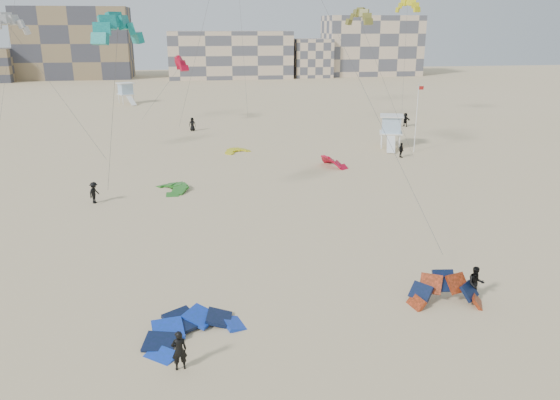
{
  "coord_description": "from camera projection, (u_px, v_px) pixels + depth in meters",
  "views": [
    {
      "loc": [
        -0.73,
        -21.13,
        13.45
      ],
      "look_at": [
        3.65,
        6.0,
        4.63
      ],
      "focal_mm": 35.0,
      "sensor_mm": 36.0,
      "label": 1
    }
  ],
  "objects": [
    {
      "name": "kite_ground_yellow",
      "position": [
        237.0,
        152.0,
        60.62
      ],
      "size": [
        3.85,
        3.91,
        1.05
      ],
      "primitive_type": null,
      "rotation": [
        0.16,
        0.0,
        0.54
      ],
      "color": "#C4D422",
      "rests_on": "ground"
    },
    {
      "name": "condo_west_b",
      "position": [
        75.0,
        43.0,
        142.74
      ],
      "size": [
        28.0,
        14.0,
        18.0
      ],
      "primitive_type": "cube",
      "color": "#836D4F",
      "rests_on": "ground"
    },
    {
      "name": "kite_fly_grey",
      "position": [
        9.0,
        26.0,
        51.28
      ],
      "size": [
        10.89,
        6.18,
        13.83
      ],
      "rotation": [
        0.0,
        0.0,
        0.77
      ],
      "color": "silver",
      "rests_on": "ground"
    },
    {
      "name": "condo_east",
      "position": [
        371.0,
        46.0,
        153.31
      ],
      "size": [
        26.0,
        14.0,
        16.0
      ],
      "primitive_type": "cube",
      "color": "beige",
      "rests_on": "ground"
    },
    {
      "name": "kitesurfer_main",
      "position": [
        179.0,
        350.0,
        22.12
      ],
      "size": [
        0.71,
        0.53,
        1.76
      ],
      "primitive_type": "imported",
      "rotation": [
        0.0,
        0.0,
        3.32
      ],
      "color": "black",
      "rests_on": "ground"
    },
    {
      "name": "lifeguard_tower_near",
      "position": [
        391.0,
        131.0,
        62.59
      ],
      "size": [
        3.32,
        5.46,
        3.71
      ],
      "rotation": [
        0.0,
        0.0,
        -0.32
      ],
      "color": "white",
      "rests_on": "ground"
    },
    {
      "name": "condo_fill_right",
      "position": [
        311.0,
        58.0,
        147.74
      ],
      "size": [
        10.0,
        10.0,
        10.0
      ],
      "primitive_type": "cube",
      "color": "beige",
      "rests_on": "ground"
    },
    {
      "name": "kite_ground_green",
      "position": [
        172.0,
        190.0,
        46.66
      ],
      "size": [
        4.68,
        4.51,
        1.56
      ],
      "primitive_type": null,
      "rotation": [
        0.2,
        0.0,
        -1.27
      ],
      "color": "#1C7721",
      "rests_on": "ground"
    },
    {
      "name": "kite_ground_blue",
      "position": [
        194.0,
        335.0,
        24.8
      ],
      "size": [
        6.64,
        6.72,
        2.37
      ],
      "primitive_type": null,
      "rotation": [
        0.25,
        0.0,
        0.57
      ],
      "color": "#1232DC",
      "rests_on": "ground"
    },
    {
      "name": "kitesurfer_b",
      "position": [
        476.0,
        283.0,
        27.79
      ],
      "size": [
        0.99,
        0.83,
        1.81
      ],
      "primitive_type": "imported",
      "rotation": [
        0.0,
        0.0,
        -0.18
      ],
      "color": "black",
      "rests_on": "ground"
    },
    {
      "name": "kitesurfer_d",
      "position": [
        401.0,
        150.0,
        57.93
      ],
      "size": [
        0.5,
        0.97,
        1.59
      ],
      "primitive_type": "imported",
      "rotation": [
        0.0,
        0.0,
        1.69
      ],
      "color": "black",
      "rests_on": "ground"
    },
    {
      "name": "lifeguard_tower_far",
      "position": [
        126.0,
        93.0,
        97.55
      ],
      "size": [
        3.52,
        5.55,
        3.71
      ],
      "rotation": [
        0.0,
        0.0,
        0.46
      ],
      "color": "white",
      "rests_on": "ground"
    },
    {
      "name": "kite_fly_yellow",
      "position": [
        407.0,
        7.0,
        75.4
      ],
      "size": [
        4.78,
        6.66,
        16.02
      ],
      "rotation": [
        0.0,
        0.0,
        -0.88
      ],
      "color": "#C4D422",
      "rests_on": "ground"
    },
    {
      "name": "condo_mid",
      "position": [
        230.0,
        54.0,
        145.97
      ],
      "size": [
        32.0,
        16.0,
        12.0
      ],
      "primitive_type": "cube",
      "color": "beige",
      "rests_on": "ground"
    },
    {
      "name": "kite_fly_red",
      "position": [
        181.0,
        65.0,
        74.99
      ],
      "size": [
        8.06,
        4.35,
        8.9
      ],
      "rotation": [
        0.0,
        0.0,
        1.73
      ],
      "color": "red",
      "rests_on": "ground"
    },
    {
      "name": "kitesurfer_c",
      "position": [
        94.0,
        193.0,
        43.02
      ],
      "size": [
        1.06,
        1.28,
        1.72
      ],
      "primitive_type": "imported",
      "rotation": [
        0.0,
        0.0,
        1.13
      ],
      "color": "black",
      "rests_on": "ground"
    },
    {
      "name": "kite_fly_olive",
      "position": [
        359.0,
        18.0,
        50.77
      ],
      "size": [
        7.58,
        3.87,
        14.1
      ],
      "rotation": [
        0.0,
        0.0,
        -1.04
      ],
      "color": "olive",
      "rests_on": "ground"
    },
    {
      "name": "kite_ground_red_far",
      "position": [
        333.0,
        166.0,
        54.58
      ],
      "size": [
        4.18,
        4.08,
        3.21
      ],
      "primitive_type": null,
      "rotation": [
        0.68,
        0.0,
        1.86
      ],
      "color": "red",
      "rests_on": "ground"
    },
    {
      "name": "ground",
      "position": [
        220.0,
        345.0,
        24.09
      ],
      "size": [
        320.0,
        320.0,
        0.0
      ],
      "primitive_type": "plane",
      "color": "#D0B68C",
      "rests_on": "ground"
    },
    {
      "name": "kitesurfer_f",
      "position": [
        405.0,
        120.0,
        75.7
      ],
      "size": [
        1.41,
        1.78,
        1.89
      ],
      "primitive_type": "imported",
      "rotation": [
        0.0,
        0.0,
        -1.0
      ],
      "color": "black",
      "rests_on": "ground"
    },
    {
      "name": "kite_fly_teal_a",
      "position": [
        118.0,
        32.0,
        36.09
      ],
      "size": [
        5.29,
        6.7,
        13.42
      ],
      "rotation": [
        0.0,
        0.0,
        0.85
      ],
      "color": "teal",
      "rests_on": "ground"
    },
    {
      "name": "flagpole",
      "position": [
        417.0,
        116.0,
        59.64
      ],
      "size": [
        0.61,
        0.09,
        7.49
      ],
      "color": "white",
      "rests_on": "ground"
    },
    {
      "name": "kitesurfer_e",
      "position": [
        192.0,
        124.0,
        72.57
      ],
      "size": [
        0.88,
        0.58,
        1.79
      ],
      "primitive_type": "imported",
      "rotation": [
        0.0,
        0.0,
        -0.01
      ],
      "color": "black",
      "rests_on": "ground"
    },
    {
      "name": "kite_ground_orange",
      "position": [
        445.0,
        303.0,
        27.65
      ],
      "size": [
        4.1,
        4.07,
        3.71
      ],
      "primitive_type": null,
      "rotation": [
        0.89,
        0.0,
        -0.12
      ],
      "color": "red",
      "rests_on": "ground"
    }
  ]
}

